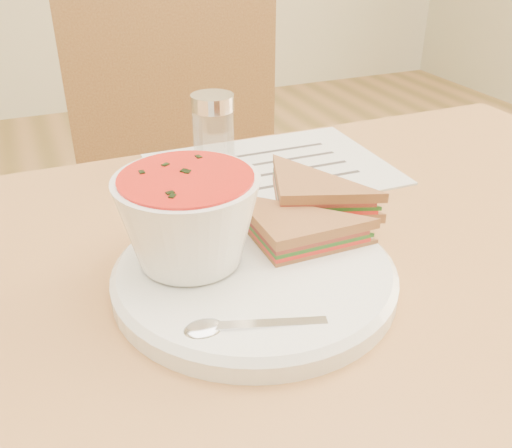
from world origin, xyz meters
name	(u,v)px	position (x,y,z in m)	size (l,w,h in m)	color
chair_far	(205,251)	(0.02, 0.51, 0.47)	(0.42, 0.42, 0.94)	brown
plate	(254,276)	(-0.08, 0.00, 0.76)	(0.26, 0.26, 0.02)	white
soup_bowl	(189,224)	(-0.14, 0.03, 0.81)	(0.13, 0.13, 0.09)	white
sandwich_half_a	(276,258)	(-0.07, -0.01, 0.78)	(0.11, 0.11, 0.03)	#A9713B
sandwich_half_b	(280,211)	(-0.04, 0.04, 0.79)	(0.11, 0.11, 0.03)	#A9713B
spoon	(266,325)	(-0.11, -0.08, 0.77)	(0.16, 0.03, 0.01)	silver
paper_menu	(272,169)	(0.04, 0.23, 0.75)	(0.30, 0.22, 0.00)	silver
condiment_shaker	(214,133)	(-0.03, 0.26, 0.80)	(0.05, 0.05, 0.10)	silver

